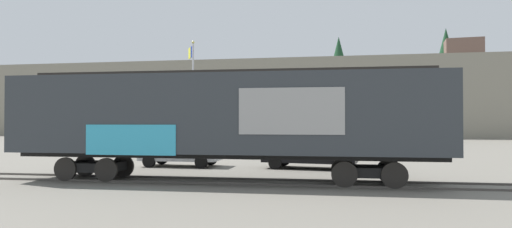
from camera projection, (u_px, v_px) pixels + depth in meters
name	position (u px, v px, depth m)	size (l,w,h in m)	color
ground_plane	(234.00, 182.00, 16.96)	(260.00, 260.00, 0.00)	slate
track	(271.00, 182.00, 16.74)	(60.02, 3.64, 0.08)	#4C4742
freight_car	(225.00, 116.00, 17.06)	(16.48, 3.51, 4.30)	#33383D
flagpole	(192.00, 83.00, 28.99)	(0.84, 1.34, 7.51)	silver
hillside	(316.00, 102.00, 76.51)	(147.18, 31.16, 16.16)	gray
parked_car_silver	(179.00, 150.00, 22.89)	(4.03, 1.91, 1.70)	#B7BABF
parked_car_black	(308.00, 151.00, 21.84)	(4.69, 2.38, 1.66)	black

